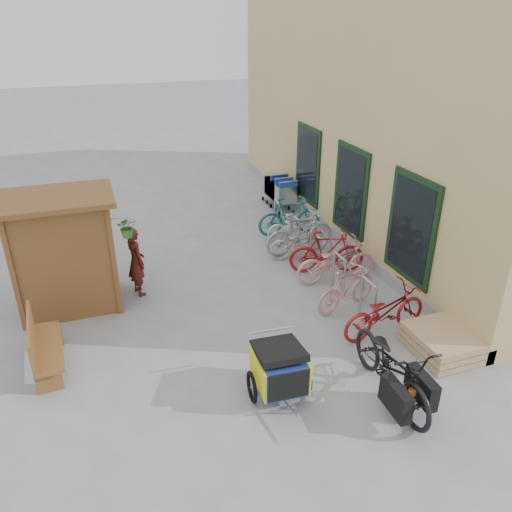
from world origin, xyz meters
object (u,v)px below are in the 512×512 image
object	(u,v)px
child_trailer	(279,367)
bike_7	(290,216)
bike_1	(347,289)
bike_4	(302,243)
bike_6	(296,227)
cargo_bike	(393,367)
person_kiosk	(136,262)
shopping_carts	(278,188)
bike_3	(327,252)
kiosk	(57,238)
pallet_stack	(441,343)
bike_5	(300,233)
bench	(42,345)
bike_2	(336,261)
bike_0	(385,311)

from	to	relation	value
child_trailer	bike_7	world-z (taller)	bike_7
bike_1	bike_4	xyz separation A→B (m)	(0.09, 2.45, -0.05)
child_trailer	bike_6	xyz separation A→B (m)	(2.63, 5.44, -0.12)
cargo_bike	person_kiosk	xyz separation A→B (m)	(-3.34, 4.62, 0.20)
shopping_carts	bike_3	bearing A→B (deg)	-97.01
kiosk	pallet_stack	world-z (taller)	kiosk
bike_3	bike_5	distance (m)	1.17
bench	bike_2	xyz separation A→B (m)	(6.13, 1.20, -0.00)
pallet_stack	bike_0	xyz separation A→B (m)	(-0.65, 0.87, 0.28)
shopping_carts	child_trailer	size ratio (longest dim) A/B	1.03
person_kiosk	bike_0	bearing A→B (deg)	-142.99
cargo_bike	bike_2	bearing A→B (deg)	77.72
pallet_stack	cargo_bike	bearing A→B (deg)	-155.69
bench	bike_3	xyz separation A→B (m)	(6.13, 1.66, 0.03)
cargo_bike	bike_4	distance (m)	5.07
bike_1	bike_3	distance (m)	1.63
pallet_stack	bench	distance (m)	6.93
shopping_carts	bike_0	bearing A→B (deg)	-95.24
bike_0	bike_3	distance (m)	2.63
pallet_stack	bike_7	xyz separation A→B (m)	(-0.50, 5.85, 0.33)
pallet_stack	bench	xyz separation A→B (m)	(-6.68, 1.83, 0.29)
pallet_stack	bike_6	world-z (taller)	bike_6
bike_2	bike_4	distance (m)	1.35
bike_2	bike_5	bearing A→B (deg)	9.07
shopping_carts	bike_7	size ratio (longest dim) A/B	0.94
child_trailer	bike_3	world-z (taller)	bike_3
shopping_carts	cargo_bike	size ratio (longest dim) A/B	0.76
person_kiosk	bike_7	distance (m)	4.74
kiosk	person_kiosk	distance (m)	1.65
person_kiosk	bike_1	bearing A→B (deg)	-134.11
bike_2	bike_4	xyz separation A→B (m)	(-0.26, 1.32, -0.08)
bike_2	bench	bearing A→B (deg)	103.72
bike_6	bike_2	bearing A→B (deg)	-173.11
cargo_bike	bike_7	distance (m)	6.60
bike_4	bike_6	world-z (taller)	bike_4
bike_2	bike_3	distance (m)	0.47
pallet_stack	child_trailer	size ratio (longest dim) A/B	0.73
bench	cargo_bike	bearing A→B (deg)	-29.54
child_trailer	bike_2	world-z (taller)	bike_2
pallet_stack	bench	size ratio (longest dim) A/B	0.76
bike_5	cargo_bike	bearing A→B (deg)	168.19
bike_0	bike_5	bearing A→B (deg)	-6.86
child_trailer	bike_5	bearing A→B (deg)	66.45
bench	bike_2	world-z (taller)	bike_2
kiosk	bike_7	size ratio (longest dim) A/B	1.40
bike_0	bike_3	size ratio (longest dim) A/B	1.06
bike_4	cargo_bike	bearing A→B (deg)	-177.34
bike_1	cargo_bike	bearing A→B (deg)	150.14
person_kiosk	bike_0	xyz separation A→B (m)	(4.18, -3.08, -0.27)
pallet_stack	bike_6	distance (m)	5.40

